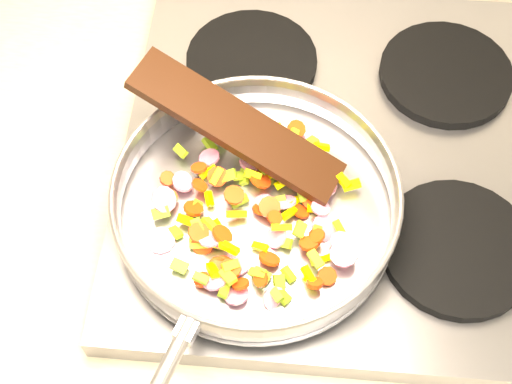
{
  "coord_description": "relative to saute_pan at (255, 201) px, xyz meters",
  "views": [
    {
      "loc": [
        -0.77,
        1.11,
        1.74
      ],
      "look_at": [
        -0.81,
        1.55,
        1.01
      ],
      "focal_mm": 50.0,
      "sensor_mm": 36.0,
      "label": 1
    }
  ],
  "objects": [
    {
      "name": "wooden_spatula",
      "position": [
        -0.03,
        0.09,
        0.03
      ],
      "size": [
        0.28,
        0.16,
        0.09
      ],
      "primitive_type": "cube",
      "rotation": [
        0.0,
        -0.29,
        2.76
      ],
      "color": "black",
      "rests_on": "saute_pan"
    },
    {
      "name": "grate_br",
      "position": [
        0.25,
        0.26,
        -0.04
      ],
      "size": [
        0.19,
        0.19,
        0.02
      ],
      "primitive_type": "cylinder",
      "color": "black",
      "rests_on": "cooktop"
    },
    {
      "name": "grate_fr",
      "position": [
        0.25,
        -0.02,
        -0.04
      ],
      "size": [
        0.19,
        0.19,
        0.02
      ],
      "primitive_type": "cylinder",
      "color": "black",
      "rests_on": "cooktop"
    },
    {
      "name": "grate_fl",
      "position": [
        -0.03,
        -0.02,
        -0.04
      ],
      "size": [
        0.19,
        0.19,
        0.02
      ],
      "primitive_type": "cylinder",
      "color": "black",
      "rests_on": "cooktop"
    },
    {
      "name": "cooktop",
      "position": [
        0.11,
        0.12,
        -0.07
      ],
      "size": [
        0.6,
        0.6,
        0.04
      ],
      "primitive_type": "cube",
      "color": "#939399",
      "rests_on": "counter_top"
    },
    {
      "name": "vegetable_heap",
      "position": [
        0.0,
        -0.01,
        -0.01
      ],
      "size": [
        0.27,
        0.27,
        0.05
      ],
      "color": "#C21259",
      "rests_on": "saute_pan"
    },
    {
      "name": "saute_pan",
      "position": [
        0.0,
        0.0,
        0.0
      ],
      "size": [
        0.39,
        0.54,
        0.06
      ],
      "rotation": [
        0.0,
        0.0,
        -0.33
      ],
      "color": "#9E9EA5",
      "rests_on": "grate_fl"
    },
    {
      "name": "grate_bl",
      "position": [
        -0.03,
        0.26,
        -0.04
      ],
      "size": [
        0.19,
        0.19,
        0.02
      ],
      "primitive_type": "cylinder",
      "color": "black",
      "rests_on": "cooktop"
    }
  ]
}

